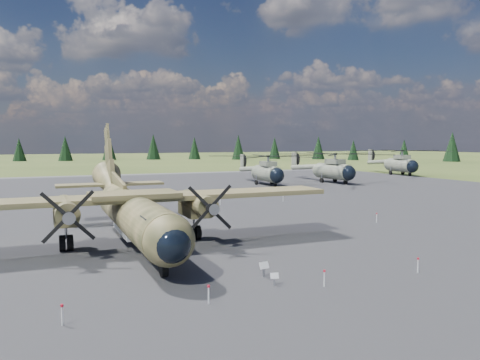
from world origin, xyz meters
name	(u,v)px	position (x,y,z in m)	size (l,w,h in m)	color
ground	(198,238)	(0.00, 0.00, 0.00)	(500.00, 500.00, 0.00)	#5A652D
apron	(163,218)	(0.00, 10.00, 0.00)	(120.00, 120.00, 0.04)	#5B5A5F
transport_plane	(132,206)	(-4.76, 0.08, 2.66)	(27.96, 25.46, 9.25)	#35371E
helicopter_near	(267,164)	(23.52, 35.07, 3.46)	(20.17, 23.11, 4.88)	gray
helicopter_mid	(333,162)	(35.82, 34.34, 3.63)	(21.41, 24.40, 5.12)	gray
helicopter_far	(400,157)	(59.95, 44.50, 3.76)	(23.83, 25.91, 5.31)	gray
info_placard_left	(264,267)	(0.04, -10.82, 0.54)	(0.54, 0.27, 0.81)	gray
info_placard_right	(274,277)	(-0.15, -12.35, 0.43)	(0.44, 0.27, 0.65)	gray
barrier_fence	(192,232)	(-0.46, -0.08, 0.51)	(33.12, 29.62, 0.85)	silver
treeline	(215,169)	(3.26, 5.06, 4.72)	(327.74, 311.91, 10.83)	black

